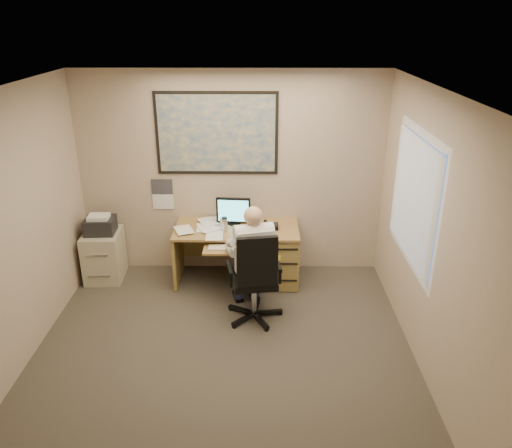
{
  "coord_description": "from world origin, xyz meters",
  "views": [
    {
      "loc": [
        0.38,
        -4.03,
        3.31
      ],
      "look_at": [
        0.33,
        1.3,
        1.05
      ],
      "focal_mm": 35.0,
      "sensor_mm": 36.0,
      "label": 1
    }
  ],
  "objects_px": {
    "office_chair": "(253,294)",
    "person": "(254,264)",
    "desk": "(262,249)",
    "filing_cabinet": "(104,251)"
  },
  "relations": [
    {
      "from": "desk",
      "to": "person",
      "type": "relative_size",
      "value": 1.16
    },
    {
      "from": "filing_cabinet",
      "to": "person",
      "type": "relative_size",
      "value": 0.66
    },
    {
      "from": "office_chair",
      "to": "person",
      "type": "xyz_separation_m",
      "value": [
        0.01,
        0.08,
        0.36
      ]
    },
    {
      "from": "desk",
      "to": "person",
      "type": "distance_m",
      "value": 0.93
    },
    {
      "from": "desk",
      "to": "office_chair",
      "type": "relative_size",
      "value": 1.41
    },
    {
      "from": "desk",
      "to": "person",
      "type": "height_order",
      "value": "person"
    },
    {
      "from": "office_chair",
      "to": "person",
      "type": "bearing_deg",
      "value": 74.84
    },
    {
      "from": "desk",
      "to": "filing_cabinet",
      "type": "relative_size",
      "value": 1.75
    },
    {
      "from": "office_chair",
      "to": "desk",
      "type": "bearing_deg",
      "value": 75.0
    },
    {
      "from": "desk",
      "to": "filing_cabinet",
      "type": "xyz_separation_m",
      "value": [
        -2.11,
        0.02,
        -0.05
      ]
    }
  ]
}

